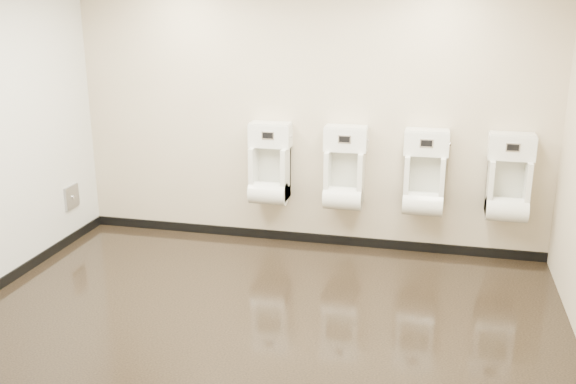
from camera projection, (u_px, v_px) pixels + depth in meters
name	position (u px, v px, depth m)	size (l,w,h in m)	color
ground	(264.00, 314.00, 5.42)	(5.00, 3.50, 0.00)	black
back_wall	(307.00, 115.00, 6.65)	(5.00, 0.02, 2.80)	beige
front_wall	(173.00, 227.00, 3.39)	(5.00, 0.02, 2.80)	beige
skirting_back	(306.00, 237.00, 7.03)	(5.00, 0.02, 0.10)	black
skirting_left	(6.00, 280.00, 5.95)	(0.02, 3.50, 0.10)	black
access_panel	(72.00, 197.00, 6.94)	(0.04, 0.25, 0.25)	#9E9EA3
urinal_0	(270.00, 170.00, 6.75)	(0.45, 0.34, 0.84)	white
urinal_1	(344.00, 174.00, 6.58)	(0.45, 0.34, 0.84)	white
urinal_2	(424.00, 179.00, 6.40)	(0.45, 0.34, 0.84)	white
urinal_3	(508.00, 184.00, 6.23)	(0.45, 0.34, 0.84)	white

